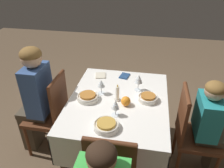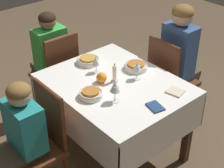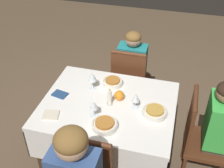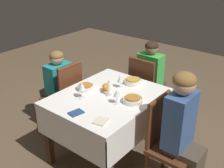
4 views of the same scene
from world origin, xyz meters
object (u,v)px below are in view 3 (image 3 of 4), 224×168
wine_glass_north (94,106)px  wine_glass_south (92,77)px  wine_glass_west (136,98)px  orange_fruit (119,95)px  napkin_red_folded (51,115)px  person_child_teal (133,68)px  candle_centerpiece (110,98)px  napkin_spare_side (60,95)px  dining_table (108,113)px  bowl_west (155,112)px  chair_south (130,81)px  bowl_south (113,82)px  person_child_green (222,133)px  bowl_north (105,125)px  chair_west (201,137)px

wine_glass_north → wine_glass_south: 0.36m
wine_glass_west → orange_fruit: (0.15, -0.07, -0.06)m
wine_glass_south → napkin_red_folded: size_ratio=1.16×
person_child_teal → wine_glass_north: person_child_teal is taller
candle_centerpiece → napkin_spare_side: candle_centerpiece is taller
orange_fruit → dining_table: bearing=45.7°
wine_glass_north → bowl_west: bearing=-162.9°
dining_table → wine_glass_south: (0.19, -0.16, 0.23)m
bowl_west → wine_glass_south: wine_glass_south is taller
person_child_teal → napkin_red_folded: (0.45, 1.10, 0.18)m
napkin_spare_side → candle_centerpiece: bearing=179.6°
chair_south → bowl_south: bearing=79.7°
person_child_teal → orange_fruit: 0.80m
chair_south → bowl_west: (-0.35, 0.72, 0.26)m
wine_glass_west → napkin_red_folded: wine_glass_west is taller
person_child_green → napkin_spare_side: person_child_green is taller
person_child_green → bowl_north: 0.97m
wine_glass_south → orange_fruit: 0.29m
bowl_north → orange_fruit: size_ratio=2.36×
bowl_south → candle_centerpiece: bearing=99.9°
wine_glass_north → bowl_west: (-0.46, -0.14, -0.08)m
orange_fruit → wine_glass_north: bearing=60.5°
wine_glass_south → napkin_spare_side: 0.32m
orange_fruit → person_child_teal: bearing=-87.6°
bowl_north → person_child_green: bearing=-160.3°
chair_south → candle_centerpiece: (0.03, 0.69, 0.30)m
napkin_spare_side → wine_glass_south: bearing=-145.7°
chair_south → wine_glass_west: chair_south is taller
chair_west → person_child_teal: 1.10m
chair_south → bowl_north: (-0.01, 0.96, 0.26)m
napkin_spare_side → person_child_green: bearing=-177.9°
person_child_green → napkin_red_folded: bearing=102.8°
chair_west → napkin_red_folded: chair_west is taller
dining_table → person_child_teal: 0.85m
orange_fruit → chair_south: bearing=-87.0°
chair_south → wine_glass_south: 0.67m
chair_south → napkin_spare_side: 0.88m
person_child_teal → bowl_south: person_child_teal is taller
bowl_north → candle_centerpiece: size_ratio=1.19×
chair_south → bowl_north: size_ratio=4.56×
orange_fruit → napkin_red_folded: (0.48, 0.34, -0.04)m
person_child_green → bowl_west: (0.56, 0.08, 0.17)m
wine_glass_south → wine_glass_west: bearing=159.7°
candle_centerpiece → napkin_red_folded: (0.42, 0.25, -0.06)m
person_child_teal → bowl_south: size_ratio=5.63×
dining_table → napkin_red_folded: bearing=32.8°
wine_glass_south → napkin_red_folded: 0.49m
chair_south → napkin_spare_side: size_ratio=6.30×
dining_table → candle_centerpiece: candle_centerpiece is taller
wine_glass_west → bowl_north: bearing=57.9°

